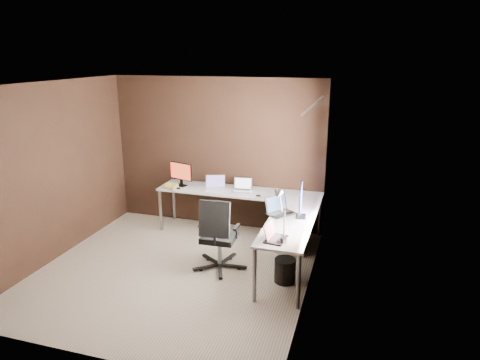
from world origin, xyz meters
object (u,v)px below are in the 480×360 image
(monitor_left, at_px, (181,173))
(desk_lamp, at_px, (280,209))
(laptop_black_small, at_px, (274,236))
(laptop_silver, at_px, (243,188))
(office_chair, at_px, (219,248))
(drawer_pedestal, at_px, (293,230))
(wastebasket, at_px, (285,270))
(laptop_white, at_px, (215,186))
(laptop_black_big, at_px, (279,210))
(monitor_right, at_px, (300,199))
(book_stack, at_px, (170,186))

(monitor_left, bearing_deg, desk_lamp, -22.45)
(laptop_black_small, height_order, desk_lamp, desk_lamp)
(laptop_silver, relative_size, office_chair, 0.31)
(drawer_pedestal, xyz_separation_m, monitor_left, (-1.96, 0.35, 0.65))
(office_chair, distance_m, wastebasket, 0.95)
(drawer_pedestal, distance_m, laptop_silver, 1.09)
(laptop_silver, bearing_deg, laptop_black_small, -69.12)
(laptop_white, bearing_deg, monitor_left, 163.74)
(laptop_black_big, distance_m, desk_lamp, 0.93)
(drawer_pedestal, height_order, monitor_left, monitor_left)
(drawer_pedestal, distance_m, laptop_black_big, 0.68)
(monitor_right, height_order, office_chair, monitor_right)
(wastebasket, bearing_deg, desk_lamp, -94.55)
(monitor_right, height_order, laptop_white, monitor_right)
(laptop_black_small, height_order, book_stack, laptop_black_small)
(laptop_white, bearing_deg, laptop_silver, -13.13)
(monitor_right, height_order, desk_lamp, desk_lamp)
(laptop_white, distance_m, desk_lamp, 2.20)
(laptop_white, xyz_separation_m, wastebasket, (1.43, -1.34, -0.62))
(laptop_black_small, bearing_deg, office_chair, 69.58)
(laptop_white, relative_size, book_stack, 1.38)
(monitor_left, relative_size, monitor_right, 0.82)
(laptop_white, distance_m, office_chair, 1.43)
(monitor_right, bearing_deg, laptop_white, 53.80)
(laptop_silver, relative_size, laptop_black_big, 0.71)
(monitor_right, height_order, laptop_silver, monitor_right)
(book_stack, bearing_deg, office_chair, -41.47)
(laptop_black_big, bearing_deg, desk_lamp, -131.34)
(monitor_right, height_order, laptop_black_big, monitor_right)
(monitor_left, bearing_deg, drawer_pedestal, 7.09)
(monitor_right, bearing_deg, desk_lamp, 164.81)
(laptop_black_small, height_order, wastebasket, laptop_black_small)
(monitor_left, distance_m, desk_lamp, 2.60)
(monitor_left, relative_size, laptop_black_small, 1.31)
(laptop_silver, xyz_separation_m, office_chair, (0.04, -1.28, -0.47))
(monitor_right, distance_m, wastebasket, 0.96)
(laptop_black_small, bearing_deg, drawer_pedestal, 5.33)
(laptop_silver, height_order, desk_lamp, desk_lamp)
(laptop_black_small, bearing_deg, desk_lamp, -67.46)
(laptop_white, bearing_deg, office_chair, -85.15)
(monitor_right, distance_m, laptop_black_big, 0.36)
(monitor_right, xyz_separation_m, laptop_white, (-1.52, 0.86, -0.20))
(laptop_silver, xyz_separation_m, laptop_black_small, (0.88, -1.70, 0.00))
(office_chair, xyz_separation_m, wastebasket, (0.94, -0.09, -0.15))
(laptop_black_small, distance_m, book_stack, 2.54)
(drawer_pedestal, distance_m, monitor_left, 2.09)
(monitor_right, relative_size, laptop_white, 1.47)
(drawer_pedestal, bearing_deg, laptop_white, 165.57)
(monitor_left, distance_m, laptop_silver, 1.07)
(laptop_silver, distance_m, desk_lamp, 1.96)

